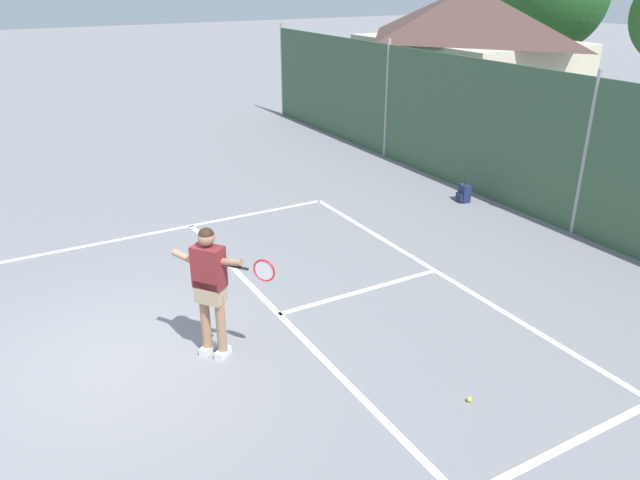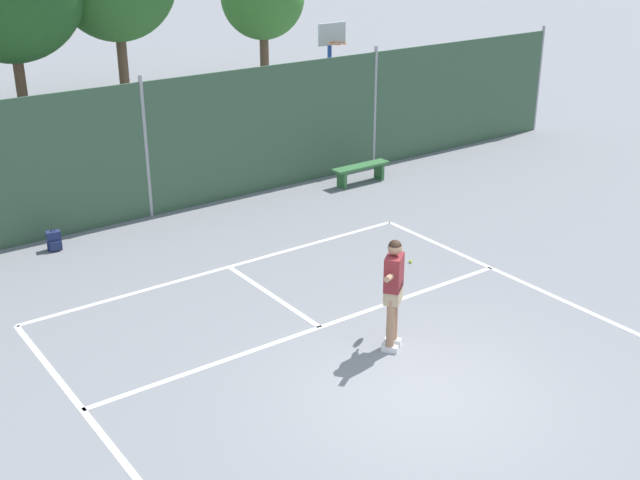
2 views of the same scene
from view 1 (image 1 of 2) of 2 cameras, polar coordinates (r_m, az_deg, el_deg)
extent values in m
plane|color=gray|center=(8.75, -18.84, -10.65)|extent=(120.00, 120.00, 0.00)
cube|color=white|center=(10.83, 10.69, -2.82)|extent=(8.20, 0.10, 0.01)
cube|color=white|center=(12.38, -22.82, -0.89)|extent=(0.10, 11.00, 0.01)
cube|color=white|center=(9.35, -3.86, -6.93)|extent=(8.20, 0.10, 0.01)
cube|color=white|center=(9.99, 3.84, -4.80)|extent=(0.10, 2.97, 0.01)
cube|color=#38563D|center=(12.75, 23.52, 6.98)|extent=(26.00, 0.05, 3.04)
cylinder|color=#99999E|center=(22.82, -3.55, 15.59)|extent=(0.09, 0.09, 3.19)
cylinder|color=#99999E|center=(17.30, 6.28, 12.94)|extent=(0.09, 0.09, 3.19)
cylinder|color=#99999E|center=(12.73, 23.57, 7.30)|extent=(0.09, 0.09, 3.19)
cube|color=beige|center=(21.25, 13.21, 14.00)|extent=(6.47, 4.73, 2.86)
pyramid|color=#513833|center=(21.02, 13.80, 19.99)|extent=(6.99, 5.11, 1.60)
cylinder|color=brown|center=(29.30, 19.92, 14.85)|extent=(0.36, 0.36, 1.97)
cube|color=silver|center=(8.59, -10.43, -9.97)|extent=(0.25, 0.28, 0.10)
cube|color=silver|center=(8.47, -9.05, -10.37)|extent=(0.25, 0.28, 0.10)
cylinder|color=#A37556|center=(8.35, -10.66, -7.33)|extent=(0.13, 0.13, 0.82)
cylinder|color=#A37556|center=(8.23, -9.26, -7.71)|extent=(0.13, 0.13, 0.82)
cube|color=tan|center=(8.06, -10.20, -4.65)|extent=(0.43, 0.41, 0.32)
cube|color=maroon|center=(7.90, -10.37, -2.48)|extent=(0.46, 0.43, 0.56)
sphere|color=#A37556|center=(7.74, -10.59, 0.25)|extent=(0.22, 0.22, 0.22)
sphere|color=black|center=(7.73, -10.60, 0.39)|extent=(0.21, 0.21, 0.21)
cylinder|color=#A37556|center=(7.78, -9.09, -2.01)|extent=(0.50, 0.41, 0.17)
cylinder|color=#A37556|center=(8.03, -12.07, -1.79)|extent=(0.46, 0.38, 0.22)
cylinder|color=black|center=(7.72, -7.71, -2.53)|extent=(0.26, 0.21, 0.04)
torus|color=red|center=(7.60, -5.24, -2.85)|extent=(0.26, 0.20, 0.30)
cylinder|color=silver|center=(7.60, -5.24, -2.85)|extent=(0.21, 0.16, 0.26)
sphere|color=#CCE033|center=(7.81, 13.80, -14.27)|extent=(0.07, 0.07, 0.07)
cube|color=navy|center=(14.21, 13.34, 4.28)|extent=(0.31, 0.23, 0.40)
cube|color=navy|center=(14.18, 12.90, 3.93)|extent=(0.23, 0.10, 0.18)
torus|color=black|center=(14.14, 13.43, 5.12)|extent=(0.09, 0.03, 0.09)
camera|label=2|loc=(15.77, -57.95, 20.00)|focal=45.72mm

